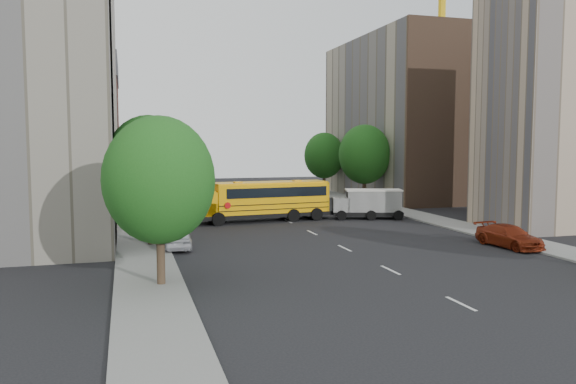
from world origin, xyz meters
name	(u,v)px	position (x,y,z in m)	size (l,w,h in m)	color
ground	(303,229)	(0.00, 0.00, 0.00)	(120.00, 120.00, 0.00)	black
sidewalk_left	(139,225)	(-11.50, 5.00, 0.06)	(3.00, 80.00, 0.12)	slate
sidewalk_right	(411,214)	(11.50, 5.00, 0.06)	(3.00, 80.00, 0.12)	slate
lane_markings	(269,212)	(0.00, 10.00, 0.01)	(0.15, 64.00, 0.01)	silver
building_left_cream	(43,91)	(-18.00, 6.00, 10.00)	(10.00, 26.00, 20.00)	beige
building_left_redbrick	(72,141)	(-18.00, 28.00, 6.50)	(10.00, 15.00, 13.00)	maroon
building_left_near	(17,102)	(-18.00, -4.50, 8.50)	(10.00, 7.00, 17.00)	tan
building_right_near	(557,112)	(18.00, -4.50, 8.50)	(10.00, 7.00, 17.00)	tan
building_right_far	(400,119)	(18.00, 20.00, 9.00)	(10.00, 22.00, 18.00)	tan
building_right_sidewall	(454,114)	(18.00, 9.00, 9.00)	(10.10, 0.30, 18.00)	brown
tower_crane	(457,4)	(30.25, 28.00, 24.48)	(28.50, 1.20, 35.75)	gold
street_tree_0	(159,180)	(-11.00, -14.00, 4.64)	(4.80, 4.80, 7.41)	#38281C
street_tree_1	(149,164)	(-11.00, -4.00, 4.95)	(5.12, 5.12, 7.90)	#38281C
street_tree_2	(141,158)	(-11.00, 14.00, 4.83)	(4.99, 4.99, 7.71)	#38281C
street_tree_4	(364,154)	(11.00, 14.00, 5.08)	(5.25, 5.25, 8.10)	#38281C
street_tree_5	(324,156)	(11.00, 26.00, 4.70)	(4.86, 4.86, 7.51)	#38281C
school_bus	(261,199)	(-2.06, 4.69, 1.79)	(11.59, 3.67, 3.21)	black
safari_truck	(368,203)	(6.77, 3.67, 1.28)	(5.98, 3.46, 2.42)	black
parked_car_0	(178,237)	(-9.50, -5.35, 0.67)	(1.59, 3.95, 1.34)	silver
parked_car_1	(163,213)	(-9.60, 6.80, 0.69)	(1.46, 4.18, 1.38)	white
parked_car_3	(509,236)	(9.60, -10.42, 0.66)	(1.85, 4.56, 1.32)	maroon
parked_car_5	(311,188)	(9.60, 26.66, 0.74)	(1.56, 4.47, 1.47)	#9A9B95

